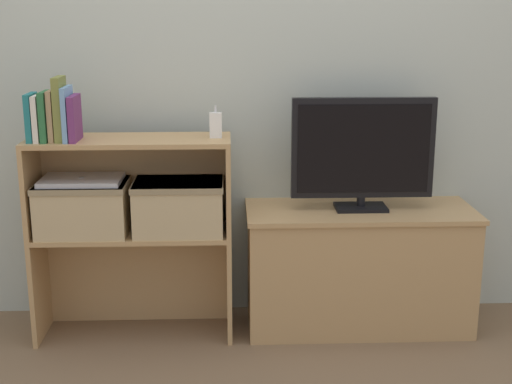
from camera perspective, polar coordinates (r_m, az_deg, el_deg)
name	(u,v)px	position (r m, az deg, el deg)	size (l,w,h in m)	color
ground_plane	(257,345)	(3.08, 0.11, -12.15)	(16.00, 16.00, 0.00)	brown
wall_back	(254,51)	(3.17, -0.20, 11.24)	(10.00, 0.05, 2.40)	#B2BCB2
tv_stand	(358,267)	(3.19, 8.19, -5.99)	(0.99, 0.40, 0.54)	tan
tv	(363,151)	(3.05, 8.54, 3.26)	(0.61, 0.14, 0.48)	black
bookshelf_lower_tier	(136,265)	(3.17, -9.55, -5.76)	(0.83, 0.29, 0.47)	tan
bookshelf_upper_tier	(132,169)	(3.05, -9.90, 1.80)	(0.83, 0.29, 0.40)	tan
book_teal	(32,117)	(2.99, -17.52, 5.72)	(0.02, 0.13, 0.19)	#1E7075
book_ivory	(39,118)	(2.98, -17.01, 5.68)	(0.02, 0.14, 0.18)	silver
book_forest	(46,116)	(2.97, -16.47, 5.83)	(0.02, 0.15, 0.20)	#286638
book_tan	(53,116)	(2.97, -15.96, 5.89)	(0.02, 0.12, 0.20)	tan
book_olive	(60,109)	(2.95, -15.40, 6.42)	(0.03, 0.14, 0.26)	olive
book_skyblue	(68,114)	(2.95, -14.84, 6.06)	(0.02, 0.16, 0.22)	#709ECC
book_plum	(75,118)	(2.95, -14.30, 5.75)	(0.03, 0.16, 0.18)	#6B2D66
baby_monitor	(216,125)	(2.93, -3.24, 5.37)	(0.05, 0.04, 0.13)	white
storage_basket_left	(83,205)	(3.05, -13.65, -1.04)	(0.37, 0.26, 0.22)	tan
storage_basket_right	(179,204)	(3.00, -6.19, -0.98)	(0.37, 0.26, 0.22)	tan
laptop	(82,180)	(3.02, -13.77, 0.94)	(0.33, 0.22, 0.02)	#BCBCC1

